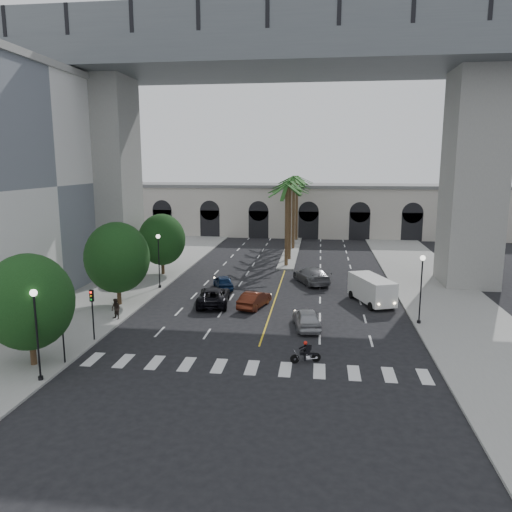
# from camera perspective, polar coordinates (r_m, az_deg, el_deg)

# --- Properties ---
(ground) EXTENTS (140.00, 140.00, 0.00)m
(ground) POSITION_cam_1_polar(r_m,az_deg,el_deg) (31.88, -0.09, -11.59)
(ground) COLOR black
(ground) RESTS_ON ground
(sidewalk_left) EXTENTS (8.00, 100.00, 0.15)m
(sidewalk_left) POSITION_cam_1_polar(r_m,az_deg,el_deg) (49.57, -15.25, -3.73)
(sidewalk_left) COLOR gray
(sidewalk_left) RESTS_ON ground
(sidewalk_right) EXTENTS (8.00, 100.00, 0.15)m
(sidewalk_right) POSITION_cam_1_polar(r_m,az_deg,el_deg) (47.19, 20.86, -4.78)
(sidewalk_right) COLOR gray
(sidewalk_right) RESTS_ON ground
(median) EXTENTS (2.00, 24.00, 0.20)m
(median) POSITION_cam_1_polar(r_m,az_deg,el_deg) (68.42, 4.04, 0.55)
(median) COLOR gray
(median) RESTS_ON ground
(pier_building) EXTENTS (71.00, 10.50, 8.50)m
(pier_building) POSITION_cam_1_polar(r_m,az_deg,el_deg) (84.70, 4.76, 5.33)
(pier_building) COLOR beige
(pier_building) RESTS_ON ground
(bridge) EXTENTS (75.00, 13.00, 26.00)m
(bridge) POSITION_cam_1_polar(r_m,az_deg,el_deg) (51.66, 7.19, 17.74)
(bridge) COLOR gray
(bridge) RESTS_ON ground
(palm_a) EXTENTS (3.20, 3.20, 10.30)m
(palm_a) POSITION_cam_1_polar(r_m,az_deg,el_deg) (57.46, 3.56, 7.67)
(palm_a) COLOR #47331E
(palm_a) RESTS_ON ground
(palm_b) EXTENTS (3.20, 3.20, 10.60)m
(palm_b) POSITION_cam_1_polar(r_m,az_deg,el_deg) (61.43, 3.91, 8.11)
(palm_b) COLOR #47331E
(palm_b) RESTS_ON ground
(palm_c) EXTENTS (3.20, 3.20, 10.10)m
(palm_c) POSITION_cam_1_polar(r_m,az_deg,el_deg) (65.46, 3.86, 7.86)
(palm_c) COLOR #47331E
(palm_c) RESTS_ON ground
(palm_d) EXTENTS (3.20, 3.20, 10.90)m
(palm_d) POSITION_cam_1_polar(r_m,az_deg,el_deg) (69.40, 4.36, 8.62)
(palm_d) COLOR #47331E
(palm_d) RESTS_ON ground
(palm_e) EXTENTS (3.20, 3.20, 10.40)m
(palm_e) POSITION_cam_1_polar(r_m,az_deg,el_deg) (73.42, 4.33, 8.37)
(palm_e) COLOR #47331E
(palm_e) RESTS_ON ground
(palm_f) EXTENTS (3.20, 3.20, 10.70)m
(palm_f) POSITION_cam_1_polar(r_m,az_deg,el_deg) (77.39, 4.72, 8.68)
(palm_f) COLOR #47331E
(palm_f) RESTS_ON ground
(street_tree_near) EXTENTS (5.20, 5.20, 6.89)m
(street_tree_near) POSITION_cam_1_polar(r_m,az_deg,el_deg) (32.21, -24.54, -4.79)
(street_tree_near) COLOR #382616
(street_tree_near) RESTS_ON ground
(street_tree_mid) EXTENTS (5.44, 5.44, 7.21)m
(street_tree_mid) POSITION_cam_1_polar(r_m,az_deg,el_deg) (43.43, -15.58, -0.16)
(street_tree_mid) COLOR #382616
(street_tree_mid) RESTS_ON ground
(street_tree_far) EXTENTS (5.04, 5.04, 6.68)m
(street_tree_far) POSITION_cam_1_polar(r_m,az_deg,el_deg) (54.56, -10.70, 1.86)
(street_tree_far) COLOR #382616
(street_tree_far) RESTS_ON ground
(lamp_post_left_near) EXTENTS (0.40, 0.40, 5.35)m
(lamp_post_left_near) POSITION_cam_1_polar(r_m,az_deg,el_deg) (29.97, -23.81, -7.44)
(lamp_post_left_near) COLOR black
(lamp_post_left_near) RESTS_ON ground
(lamp_post_left_far) EXTENTS (0.40, 0.40, 5.35)m
(lamp_post_left_far) POSITION_cam_1_polar(r_m,az_deg,el_deg) (48.56, -11.05, -0.04)
(lamp_post_left_far) COLOR black
(lamp_post_left_far) RESTS_ON ground
(lamp_post_right) EXTENTS (0.40, 0.40, 5.35)m
(lamp_post_right) POSITION_cam_1_polar(r_m,az_deg,el_deg) (39.03, 18.36, -3.00)
(lamp_post_right) COLOR black
(lamp_post_right) RESTS_ON ground
(traffic_signal_near) EXTENTS (0.25, 0.18, 3.65)m
(traffic_signal_near) POSITION_cam_1_polar(r_m,az_deg,el_deg) (32.19, -21.27, -7.36)
(traffic_signal_near) COLOR black
(traffic_signal_near) RESTS_ON ground
(traffic_signal_far) EXTENTS (0.25, 0.18, 3.65)m
(traffic_signal_far) POSITION_cam_1_polar(r_m,az_deg,el_deg) (35.58, -18.20, -5.47)
(traffic_signal_far) COLOR black
(traffic_signal_far) RESTS_ON ground
(motorcycle_rider) EXTENTS (1.86, 0.73, 1.39)m
(motorcycle_rider) POSITION_cam_1_polar(r_m,az_deg,el_deg) (31.15, 5.79, -10.94)
(motorcycle_rider) COLOR black
(motorcycle_rider) RESTS_ON ground
(car_a) EXTENTS (2.49, 4.64, 1.50)m
(car_a) POSITION_cam_1_polar(r_m,az_deg,el_deg) (37.23, 5.82, -7.10)
(car_a) COLOR #9E9FA3
(car_a) RESTS_ON ground
(car_b) EXTENTS (2.57, 4.49, 1.40)m
(car_b) POSITION_cam_1_polar(r_m,az_deg,el_deg) (42.17, -0.18, -4.98)
(car_b) COLOR #4A1B0E
(car_b) RESTS_ON ground
(car_c) EXTENTS (3.14, 5.74, 1.52)m
(car_c) POSITION_cam_1_polar(r_m,az_deg,el_deg) (43.14, -4.87, -4.58)
(car_c) COLOR black
(car_c) RESTS_ON ground
(car_d) EXTENTS (4.38, 6.20, 1.67)m
(car_d) POSITION_cam_1_polar(r_m,az_deg,el_deg) (50.76, 6.35, -2.20)
(car_d) COLOR slate
(car_d) RESTS_ON ground
(car_e) EXTENTS (2.82, 4.29, 1.36)m
(car_e) POSITION_cam_1_polar(r_m,az_deg,el_deg) (48.35, -3.76, -2.99)
(car_e) COLOR #0E2244
(car_e) RESTS_ON ground
(cargo_van) EXTENTS (3.85, 5.84, 2.33)m
(cargo_van) POSITION_cam_1_polar(r_m,az_deg,el_deg) (44.27, 13.10, -3.71)
(cargo_van) COLOR silver
(cargo_van) RESTS_ON ground
(pedestrian_a) EXTENTS (0.68, 0.53, 1.63)m
(pedestrian_a) POSITION_cam_1_polar(r_m,az_deg,el_deg) (38.26, -21.43, -6.97)
(pedestrian_a) COLOR black
(pedestrian_a) RESTS_ON sidewalk_left
(pedestrian_b) EXTENTS (0.98, 0.90, 1.62)m
(pedestrian_b) POSITION_cam_1_polar(r_m,az_deg,el_deg) (40.09, -15.72, -5.84)
(pedestrian_b) COLOR black
(pedestrian_b) RESTS_ON sidewalk_left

